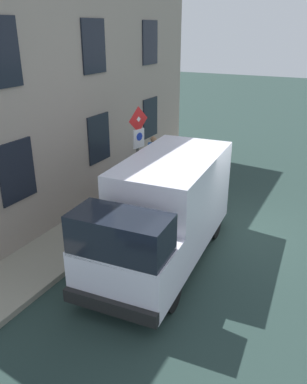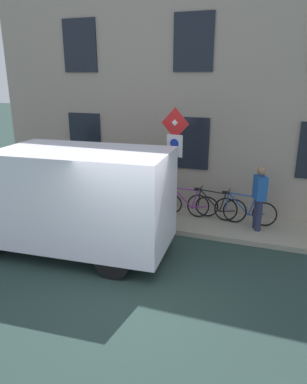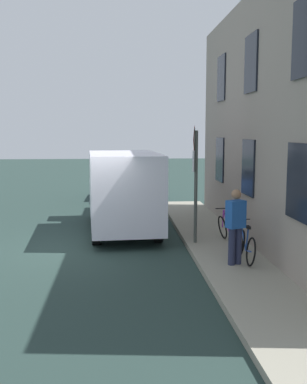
{
  "view_description": "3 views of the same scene",
  "coord_description": "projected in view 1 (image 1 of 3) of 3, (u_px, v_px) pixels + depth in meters",
  "views": [
    {
      "loc": [
        -2.69,
        9.88,
        5.39
      ],
      "look_at": [
        1.74,
        1.33,
        1.35
      ],
      "focal_mm": 36.61,
      "sensor_mm": 36.0,
      "label": 1
    },
    {
      "loc": [
        -5.72,
        -2.47,
        4.06
      ],
      "look_at": [
        2.78,
        0.57,
        1.11
      ],
      "focal_mm": 33.55,
      "sensor_mm": 36.0,
      "label": 2
    },
    {
      "loc": [
        0.87,
        -12.12,
        3.17
      ],
      "look_at": [
        1.96,
        1.88,
        1.29
      ],
      "focal_mm": 43.16,
      "sensor_mm": 36.0,
      "label": 3
    }
  ],
  "objects": [
    {
      "name": "bicycle_black",
      "position": [
        130.0,
        181.0,
        13.51
      ],
      "size": [
        0.46,
        1.72,
        0.89
      ],
      "rotation": [
        0.0,
        0.0,
        1.52
      ],
      "color": "black",
      "rests_on": "sidewalk_slab"
    },
    {
      "name": "pedestrian",
      "position": [
        154.0,
        158.0,
        14.1
      ],
      "size": [
        0.47,
        0.4,
        1.72
      ],
      "rotation": [
        0.0,
        0.0,
        1.97
      ],
      "color": "#262B47",
      "rests_on": "sidewalk_slab"
    },
    {
      "name": "delivery_van",
      "position": [
        164.0,
        210.0,
        9.44
      ],
      "size": [
        2.36,
        5.45,
        2.5
      ],
      "rotation": [
        0.0,
        0.0,
        1.64
      ],
      "color": "white",
      "rests_on": "ground_plane"
    },
    {
      "name": "ground_plane",
      "position": [
        228.0,
        230.0,
        11.31
      ],
      "size": [
        80.0,
        80.0,
        0.0
      ],
      "primitive_type": "plane",
      "color": "#233632"
    },
    {
      "name": "bicycle_blue",
      "position": [
        141.0,
        174.0,
        14.16
      ],
      "size": [
        0.46,
        1.71,
        0.89
      ],
      "rotation": [
        0.0,
        0.0,
        1.55
      ],
      "color": "black",
      "rests_on": "sidewalk_slab"
    },
    {
      "name": "sidewalk_slab",
      "position": [
        123.0,
        204.0,
        12.79
      ],
      "size": [
        1.68,
        14.62,
        0.14
      ],
      "primitive_type": "cube",
      "color": "gray",
      "rests_on": "ground_plane"
    },
    {
      "name": "bicycle_purple",
      "position": [
        117.0,
        189.0,
        12.85
      ],
      "size": [
        0.46,
        1.72,
        0.89
      ],
      "rotation": [
        0.0,
        0.0,
        1.67
      ],
      "color": "black",
      "rests_on": "sidewalk_slab"
    },
    {
      "name": "building_facade",
      "position": [
        87.0,
        98.0,
        12.0
      ],
      "size": [
        0.75,
        12.62,
        6.8
      ],
      "color": "gray",
      "rests_on": "ground_plane"
    },
    {
      "name": "sign_post_stacked",
      "position": [
        138.0,
        144.0,
        11.67
      ],
      "size": [
        0.2,
        0.55,
        3.06
      ],
      "color": "#474C47",
      "rests_on": "sidewalk_slab"
    }
  ]
}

